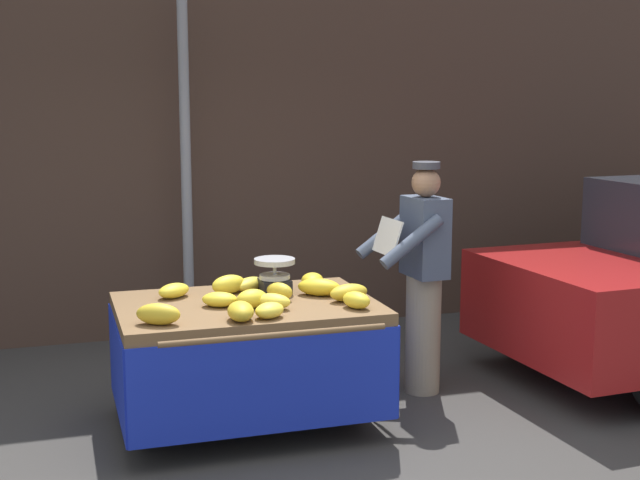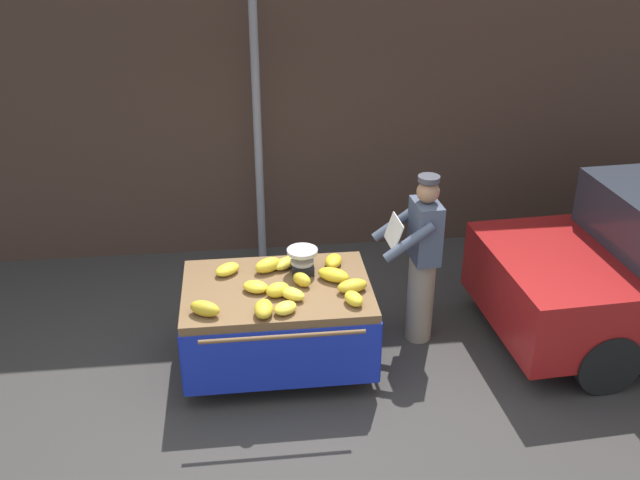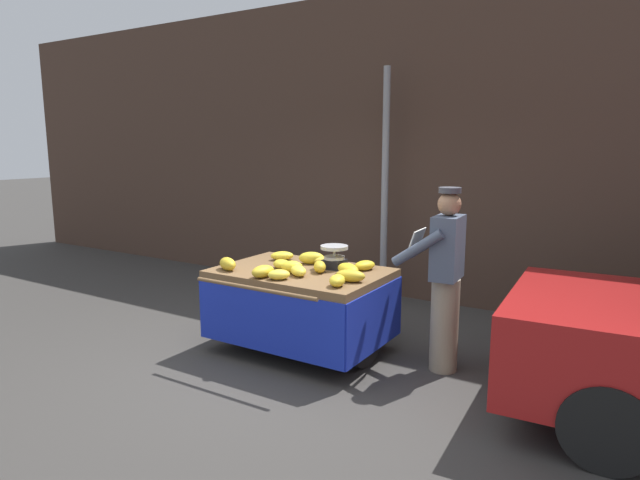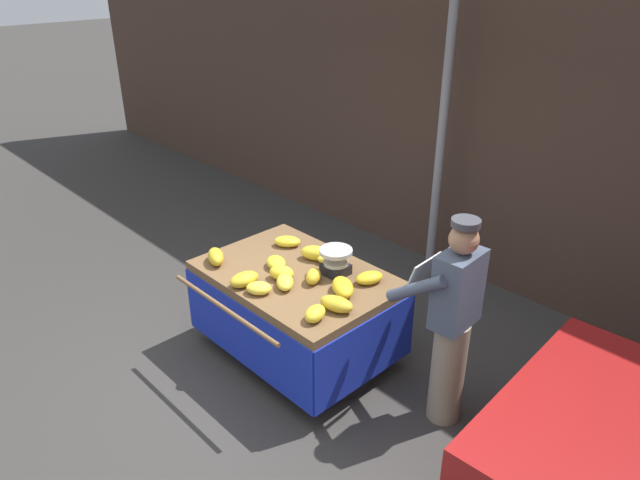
# 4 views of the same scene
# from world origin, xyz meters

# --- Properties ---
(ground_plane) EXTENTS (60.00, 60.00, 0.00)m
(ground_plane) POSITION_xyz_m (0.00, 0.00, 0.00)
(ground_plane) COLOR #383533
(back_wall) EXTENTS (16.00, 0.24, 4.10)m
(back_wall) POSITION_xyz_m (0.00, 3.15, 2.05)
(back_wall) COLOR #473328
(back_wall) RESTS_ON ground
(street_pole) EXTENTS (0.09, 0.09, 3.06)m
(street_pole) POSITION_xyz_m (-0.06, 2.70, 1.53)
(street_pole) COLOR gray
(street_pole) RESTS_ON ground
(banana_cart) EXTENTS (1.69, 1.36, 0.85)m
(banana_cart) POSITION_xyz_m (0.00, 0.64, 0.63)
(banana_cart) COLOR brown
(banana_cart) RESTS_ON ground
(weighing_scale) EXTENTS (0.28, 0.28, 0.24)m
(weighing_scale) POSITION_xyz_m (0.25, 0.87, 0.97)
(weighing_scale) COLOR black
(weighing_scale) RESTS_ON banana_cart
(banana_bunch_0) EXTENTS (0.22, 0.28, 0.10)m
(banana_bunch_0) POSITION_xyz_m (0.55, 0.96, 0.90)
(banana_bunch_0) COLOR gold
(banana_bunch_0) RESTS_ON banana_cart
(banana_bunch_1) EXTENTS (0.28, 0.25, 0.09)m
(banana_bunch_1) POSITION_xyz_m (-0.19, 0.57, 0.90)
(banana_bunch_1) COLOR yellow
(banana_bunch_1) RESTS_ON banana_cart
(banana_bunch_2) EXTENTS (0.21, 0.23, 0.12)m
(banana_bunch_2) POSITION_xyz_m (0.22, 0.63, 0.91)
(banana_bunch_2) COLOR gold
(banana_bunch_2) RESTS_ON banana_cart
(banana_bunch_3) EXTENTS (0.26, 0.25, 0.09)m
(banana_bunch_3) POSITION_xyz_m (0.05, 0.20, 0.90)
(banana_bunch_3) COLOR yellow
(banana_bunch_3) RESTS_ON banana_cart
(banana_bunch_4) EXTENTS (0.20, 0.25, 0.11)m
(banana_bunch_4) POSITION_xyz_m (0.63, 0.27, 0.90)
(banana_bunch_4) COLOR yellow
(banana_bunch_4) RESTS_ON banana_cart
(banana_bunch_5) EXTENTS (0.31, 0.22, 0.11)m
(banana_bunch_5) POSITION_xyz_m (0.65, 0.48, 0.91)
(banana_bunch_5) COLOR gold
(banana_bunch_5) RESTS_ON banana_cart
(banana_bunch_6) EXTENTS (0.18, 0.27, 0.11)m
(banana_bunch_6) POSITION_xyz_m (-0.13, 0.19, 0.91)
(banana_bunch_6) COLOR gold
(banana_bunch_6) RESTS_ON banana_cart
(banana_bunch_7) EXTENTS (0.31, 0.26, 0.13)m
(banana_bunch_7) POSITION_xyz_m (-0.06, 0.92, 0.92)
(banana_bunch_7) COLOR yellow
(banana_bunch_7) RESTS_ON banana_cart
(banana_bunch_8) EXTENTS (0.34, 0.30, 0.12)m
(banana_bunch_8) POSITION_xyz_m (0.51, 0.68, 0.91)
(banana_bunch_8) COLOR gold
(banana_bunch_8) RESTS_ON banana_cart
(banana_bunch_9) EXTENTS (0.29, 0.28, 0.09)m
(banana_bunch_9) POSITION_xyz_m (0.10, 0.97, 0.90)
(banana_bunch_9) COLOR yellow
(banana_bunch_9) RESTS_ON banana_cart
(banana_bunch_10) EXTENTS (0.26, 0.23, 0.12)m
(banana_bunch_10) POSITION_xyz_m (0.00, 0.48, 0.91)
(banana_bunch_10) COLOR yellow
(banana_bunch_10) RESTS_ON banana_cart
(banana_bunch_11) EXTENTS (0.29, 0.28, 0.10)m
(banana_bunch_11) POSITION_xyz_m (-0.43, 0.91, 0.90)
(banana_bunch_11) COLOR yellow
(banana_bunch_11) RESTS_ON banana_cart
(banana_bunch_12) EXTENTS (0.30, 0.24, 0.13)m
(banana_bunch_12) POSITION_xyz_m (-0.62, 0.24, 0.91)
(banana_bunch_12) COLOR gold
(banana_bunch_12) RESTS_ON banana_cart
(banana_bunch_13) EXTENTS (0.27, 0.26, 0.10)m
(banana_bunch_13) POSITION_xyz_m (0.12, 0.41, 0.90)
(banana_bunch_13) COLOR yellow
(banana_bunch_13) RESTS_ON banana_cart
(vendor_person) EXTENTS (0.60, 0.54, 1.71)m
(vendor_person) POSITION_xyz_m (1.38, 0.94, 0.87)
(vendor_person) COLOR gray
(vendor_person) RESTS_ON ground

